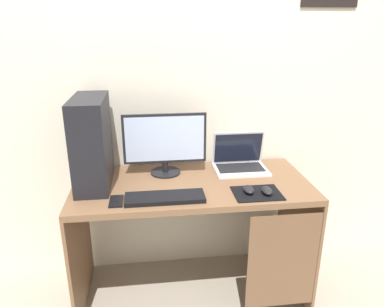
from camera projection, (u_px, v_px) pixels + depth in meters
name	position (u px, v px, depth m)	size (l,w,h in m)	color
ground_plane	(192.00, 290.00, 2.37)	(8.00, 8.00, 0.00)	#9E9384
wall_back	(185.00, 82.00, 2.27)	(4.00, 0.05, 2.60)	beige
desk	(195.00, 208.00, 2.16)	(1.37, 0.64, 0.77)	brown
pc_tower	(92.00, 142.00, 2.02)	(0.18, 0.43, 0.50)	black
monitor	(165.00, 143.00, 2.17)	(0.50, 0.19, 0.38)	black
laptop	(240.00, 162.00, 2.30)	(0.33, 0.24, 0.23)	silver
keyboard	(165.00, 198.00, 1.90)	(0.42, 0.14, 0.02)	black
mousepad	(257.00, 193.00, 1.97)	(0.26, 0.20, 0.01)	black
mouse_left	(249.00, 190.00, 1.97)	(0.06, 0.10, 0.03)	black
mouse_right	(267.00, 191.00, 1.96)	(0.06, 0.10, 0.03)	black
cell_phone	(116.00, 201.00, 1.88)	(0.07, 0.13, 0.01)	black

